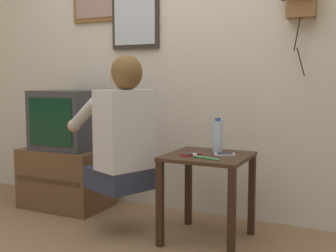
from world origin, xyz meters
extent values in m
cube|color=beige|center=(0.00, 1.22, 1.27)|extent=(6.80, 0.05, 2.55)
cube|color=#382316|center=(0.40, 0.69, 0.54)|extent=(0.50, 0.49, 0.02)
cube|color=black|center=(0.18, 0.47, 0.26)|extent=(0.04, 0.04, 0.53)
cube|color=black|center=(0.62, 0.47, 0.26)|extent=(0.04, 0.04, 0.53)
cube|color=black|center=(0.18, 0.91, 0.26)|extent=(0.04, 0.04, 0.53)
cube|color=black|center=(0.62, 0.91, 0.26)|extent=(0.04, 0.04, 0.53)
cube|color=#2D3347|center=(-0.17, 0.56, 0.37)|extent=(0.46, 0.44, 0.14)
cube|color=silver|center=(-0.10, 0.54, 0.69)|extent=(0.33, 0.40, 0.51)
sphere|color=tan|center=(-0.10, 0.54, 1.04)|extent=(0.19, 0.19, 0.19)
ellipsoid|color=brown|center=(-0.08, 0.53, 1.06)|extent=(0.25, 0.26, 0.22)
cylinder|color=silver|center=(-0.39, 0.50, 0.79)|extent=(0.32, 0.19, 0.24)
cylinder|color=silver|center=(-0.28, 0.77, 0.79)|extent=(0.32, 0.19, 0.24)
sphere|color=tan|center=(-0.52, 0.55, 0.70)|extent=(0.09, 0.09, 0.09)
sphere|color=tan|center=(-0.41, 0.82, 0.70)|extent=(0.09, 0.09, 0.09)
cube|color=brown|center=(-0.87, 0.88, 0.23)|extent=(0.66, 0.44, 0.47)
cube|color=#432E1C|center=(-0.87, 0.65, 0.26)|extent=(0.60, 0.01, 0.02)
cube|color=#38383A|center=(-0.84, 0.89, 0.70)|extent=(0.49, 0.41, 0.46)
cube|color=black|center=(-0.84, 0.68, 0.70)|extent=(0.40, 0.01, 0.36)
cylinder|color=black|center=(0.84, 1.12, 1.31)|extent=(0.04, 0.04, 0.22)
cylinder|color=black|center=(0.87, 1.13, 1.13)|extent=(0.07, 0.06, 0.19)
cube|color=#2D2823|center=(-0.39, 1.18, 1.56)|extent=(0.41, 0.03, 0.61)
cube|color=#B2BCC6|center=(-0.39, 1.16, 1.56)|extent=(0.36, 0.01, 0.55)
cube|color=maroon|center=(0.31, 0.63, 0.55)|extent=(0.12, 0.14, 0.01)
cube|color=black|center=(0.31, 0.63, 0.56)|extent=(0.09, 0.11, 0.00)
cube|color=silver|center=(0.50, 0.72, 0.55)|extent=(0.14, 0.11, 0.01)
cube|color=black|center=(0.50, 0.72, 0.56)|extent=(0.11, 0.09, 0.00)
cylinder|color=#ADC6DB|center=(0.42, 0.80, 0.65)|extent=(0.07, 0.07, 0.20)
cylinder|color=#2D4C8C|center=(0.42, 0.80, 0.76)|extent=(0.04, 0.04, 0.02)
cylinder|color=#4CBF66|center=(0.44, 0.56, 0.55)|extent=(0.18, 0.05, 0.01)
cube|color=white|center=(0.36, 0.58, 0.56)|extent=(0.03, 0.02, 0.01)
camera|label=1|loc=(1.30, -1.73, 1.01)|focal=45.00mm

